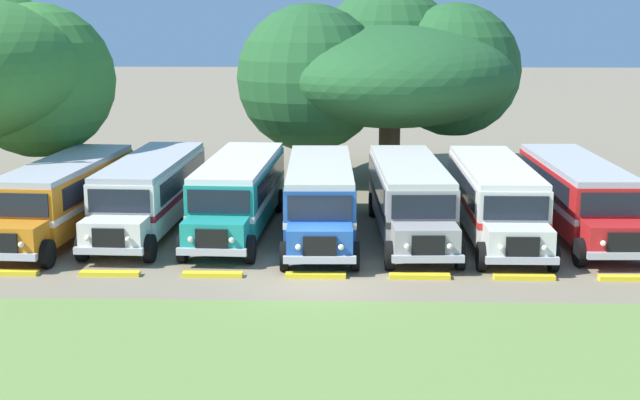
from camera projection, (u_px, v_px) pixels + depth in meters
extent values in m
plane|color=#84755B|center=(316.00, 278.00, 29.78)|extent=(220.00, 220.00, 0.00)
cube|color=olive|center=(305.00, 371.00, 22.16)|extent=(80.00, 10.83, 0.01)
cube|color=orange|center=(68.00, 193.00, 35.82)|extent=(3.15, 9.35, 2.10)
cube|color=white|center=(68.00, 197.00, 35.85)|extent=(3.18, 9.38, 0.24)
cube|color=black|center=(101.00, 180.00, 35.88)|extent=(0.61, 7.98, 0.80)
cube|color=black|center=(39.00, 178.00, 36.13)|extent=(0.61, 7.98, 0.80)
cube|color=#B2B2B7|center=(66.00, 164.00, 35.58)|extent=(3.06, 9.25, 0.22)
cube|color=orange|center=(11.00, 239.00, 30.77)|extent=(2.29, 1.55, 1.05)
cube|color=black|center=(1.00, 244.00, 30.04)|extent=(1.10, 0.18, 0.70)
cube|color=#B7B7BC|center=(2.00, 256.00, 30.09)|extent=(2.41, 0.37, 0.24)
cube|color=black|center=(17.00, 205.00, 31.21)|extent=(2.20, 0.22, 0.84)
cube|color=white|center=(107.00, 175.00, 40.34)|extent=(0.90, 0.12, 1.30)
sphere|color=#EAE5C6|center=(21.00, 245.00, 29.93)|extent=(0.20, 0.20, 0.20)
cylinder|color=black|center=(47.00, 254.00, 30.86)|extent=(0.35, 1.02, 1.00)
cylinder|color=black|center=(123.00, 203.00, 38.84)|extent=(0.35, 1.02, 1.00)
cylinder|color=black|center=(68.00, 202.00, 39.08)|extent=(0.35, 1.02, 1.00)
cube|color=silver|center=(152.00, 189.00, 36.50)|extent=(2.87, 9.29, 2.10)
cube|color=maroon|center=(152.00, 193.00, 36.54)|extent=(2.90, 9.31, 0.24)
cube|color=black|center=(185.00, 176.00, 36.60)|extent=(0.36, 8.00, 0.80)
cube|color=black|center=(123.00, 175.00, 36.78)|extent=(0.36, 8.00, 0.80)
cube|color=#B2B2B7|center=(151.00, 161.00, 36.26)|extent=(2.79, 9.19, 0.22)
cube|color=silver|center=(115.00, 234.00, 31.44)|extent=(2.25, 1.49, 1.05)
cube|color=black|center=(108.00, 239.00, 30.71)|extent=(1.10, 0.14, 0.70)
cube|color=#B7B7BC|center=(108.00, 251.00, 30.76)|extent=(2.41, 0.30, 0.24)
cube|color=black|center=(119.00, 201.00, 31.88)|extent=(2.20, 0.15, 0.84)
cube|color=maroon|center=(178.00, 172.00, 41.03)|extent=(0.90, 0.10, 1.30)
sphere|color=#EAE5C6|center=(128.00, 239.00, 30.61)|extent=(0.20, 0.20, 0.20)
sphere|color=#EAE5C6|center=(87.00, 239.00, 30.71)|extent=(0.20, 0.20, 0.20)
cylinder|color=black|center=(150.00, 248.00, 31.56)|extent=(0.32, 1.01, 1.00)
cylinder|color=black|center=(82.00, 247.00, 31.73)|extent=(0.32, 1.01, 1.00)
cylinder|color=black|center=(197.00, 200.00, 39.56)|extent=(0.32, 1.01, 1.00)
cylinder|color=black|center=(143.00, 199.00, 39.73)|extent=(0.32, 1.01, 1.00)
cube|color=teal|center=(240.00, 190.00, 36.38)|extent=(2.92, 9.30, 2.10)
cube|color=white|center=(240.00, 194.00, 36.42)|extent=(2.95, 9.33, 0.24)
cube|color=black|center=(272.00, 177.00, 36.48)|extent=(0.41, 7.99, 0.80)
cube|color=black|center=(210.00, 176.00, 36.67)|extent=(0.41, 7.99, 0.80)
cube|color=silver|center=(239.00, 161.00, 36.14)|extent=(2.83, 9.20, 0.22)
cube|color=teal|center=(215.00, 235.00, 31.32)|extent=(2.26, 1.50, 1.05)
cube|color=black|center=(211.00, 239.00, 30.60)|extent=(1.10, 0.15, 0.70)
cube|color=#B7B7BC|center=(211.00, 252.00, 30.65)|extent=(2.41, 0.31, 0.24)
cube|color=black|center=(218.00, 202.00, 31.76)|extent=(2.20, 0.16, 0.84)
cube|color=white|center=(256.00, 172.00, 40.91)|extent=(0.90, 0.10, 1.30)
sphere|color=#EAE5C6|center=(232.00, 240.00, 30.50)|extent=(0.20, 0.20, 0.20)
sphere|color=#EAE5C6|center=(191.00, 239.00, 30.60)|extent=(0.20, 0.20, 0.20)
cylinder|color=black|center=(251.00, 249.00, 31.44)|extent=(0.33, 1.01, 1.00)
cylinder|color=black|center=(182.00, 248.00, 31.62)|extent=(0.33, 1.01, 1.00)
cylinder|color=black|center=(279.00, 201.00, 39.44)|extent=(0.33, 1.01, 1.00)
cylinder|color=black|center=(224.00, 200.00, 39.62)|extent=(0.33, 1.01, 1.00)
cube|color=#23519E|center=(320.00, 195.00, 35.45)|extent=(2.75, 9.27, 2.10)
cube|color=silver|center=(320.00, 199.00, 35.49)|extent=(2.78, 9.29, 0.24)
cube|color=black|center=(352.00, 181.00, 35.64)|extent=(0.26, 8.00, 0.80)
cube|color=black|center=(288.00, 181.00, 35.65)|extent=(0.26, 8.00, 0.80)
cube|color=beige|center=(320.00, 166.00, 35.21)|extent=(2.67, 9.16, 0.22)
cube|color=#23519E|center=(320.00, 242.00, 30.38)|extent=(2.24, 1.46, 1.05)
cube|color=black|center=(320.00, 247.00, 29.65)|extent=(1.10, 0.13, 0.70)
cube|color=#B7B7BC|center=(320.00, 260.00, 29.70)|extent=(2.40, 0.27, 0.24)
cube|color=black|center=(320.00, 208.00, 30.82)|extent=(2.20, 0.12, 0.84)
cube|color=silver|center=(320.00, 176.00, 39.99)|extent=(0.90, 0.08, 1.30)
sphere|color=#EAE5C6|center=(341.00, 247.00, 29.60)|extent=(0.20, 0.20, 0.20)
sphere|color=#EAE5C6|center=(298.00, 247.00, 29.60)|extent=(0.20, 0.20, 0.20)
cylinder|color=black|center=(355.00, 256.00, 30.58)|extent=(0.31, 1.01, 1.00)
cylinder|color=black|center=(284.00, 256.00, 30.59)|extent=(0.31, 1.01, 1.00)
cylinder|color=black|center=(348.00, 205.00, 38.60)|extent=(0.31, 1.01, 1.00)
cylinder|color=black|center=(292.00, 205.00, 38.61)|extent=(0.31, 1.01, 1.00)
cube|color=#9E9993|center=(409.00, 194.00, 35.55)|extent=(2.89, 9.30, 2.10)
cube|color=#282828|center=(409.00, 198.00, 35.58)|extent=(2.92, 9.32, 0.24)
cube|color=black|center=(440.00, 180.00, 35.75)|extent=(0.38, 7.99, 0.80)
cube|color=black|center=(376.00, 180.00, 35.72)|extent=(0.38, 7.99, 0.80)
cube|color=beige|center=(409.00, 165.00, 35.31)|extent=(2.80, 9.19, 0.22)
cube|color=#9E9993|center=(425.00, 241.00, 30.47)|extent=(2.26, 1.49, 1.05)
cube|color=black|center=(428.00, 246.00, 29.74)|extent=(1.10, 0.15, 0.70)
cube|color=#B7B7BC|center=(428.00, 259.00, 29.79)|extent=(2.41, 0.30, 0.24)
cube|color=black|center=(424.00, 207.00, 30.91)|extent=(2.20, 0.15, 0.84)
cube|color=#282828|center=(397.00, 176.00, 40.09)|extent=(0.90, 0.10, 1.30)
sphere|color=#EAE5C6|center=(450.00, 246.00, 29.70)|extent=(0.20, 0.20, 0.20)
sphere|color=#EAE5C6|center=(407.00, 246.00, 29.68)|extent=(0.20, 0.20, 0.20)
cylinder|color=black|center=(460.00, 255.00, 30.69)|extent=(0.32, 1.01, 1.00)
cylinder|color=black|center=(389.00, 255.00, 30.66)|extent=(0.32, 1.01, 1.00)
cylinder|color=black|center=(429.00, 204.00, 38.71)|extent=(0.32, 1.01, 1.00)
cylinder|color=black|center=(372.00, 204.00, 38.68)|extent=(0.32, 1.01, 1.00)
cube|color=silver|center=(494.00, 195.00, 35.37)|extent=(2.52, 9.21, 2.10)
cube|color=red|center=(493.00, 199.00, 35.40)|extent=(2.55, 9.23, 0.24)
cube|color=black|center=(525.00, 181.00, 35.52)|extent=(0.06, 8.00, 0.80)
cube|color=black|center=(460.00, 181.00, 35.59)|extent=(0.06, 8.00, 0.80)
cube|color=silver|center=(495.00, 166.00, 35.13)|extent=(2.44, 9.11, 0.22)
cube|color=silver|center=(518.00, 242.00, 30.29)|extent=(2.20, 1.41, 1.05)
cube|color=black|center=(523.00, 247.00, 29.56)|extent=(1.10, 0.10, 0.70)
cube|color=#B7B7BC|center=(522.00, 260.00, 29.61)|extent=(2.40, 0.21, 0.24)
cube|color=black|center=(516.00, 208.00, 30.74)|extent=(2.20, 0.07, 0.84)
cube|color=red|center=(477.00, 176.00, 39.91)|extent=(0.90, 0.06, 1.30)
sphere|color=#EAE5C6|center=(545.00, 248.00, 29.50)|extent=(0.20, 0.20, 0.20)
sphere|color=#EAE5C6|center=(501.00, 248.00, 29.53)|extent=(0.20, 0.20, 0.20)
cylinder|color=black|center=(553.00, 257.00, 30.47)|extent=(0.28, 1.00, 1.00)
cylinder|color=black|center=(481.00, 257.00, 30.53)|extent=(0.28, 1.00, 1.00)
cylinder|color=black|center=(510.00, 205.00, 38.49)|extent=(0.28, 1.00, 1.00)
cylinder|color=black|center=(453.00, 205.00, 38.55)|extent=(0.28, 1.00, 1.00)
cube|color=red|center=(575.00, 192.00, 35.93)|extent=(2.76, 9.27, 2.10)
cube|color=white|center=(575.00, 196.00, 35.97)|extent=(2.79, 9.29, 0.24)
cube|color=black|center=(605.00, 178.00, 36.12)|extent=(0.27, 8.00, 0.80)
cube|color=black|center=(542.00, 178.00, 36.13)|extent=(0.27, 8.00, 0.80)
cube|color=#B2B2B7|center=(577.00, 163.00, 35.69)|extent=(2.68, 9.17, 0.22)
cube|color=red|center=(617.00, 238.00, 30.86)|extent=(2.24, 1.46, 1.05)
cube|color=black|center=(624.00, 243.00, 30.13)|extent=(1.10, 0.13, 0.70)
cube|color=#B7B7BC|center=(623.00, 256.00, 30.18)|extent=(2.40, 0.27, 0.24)
cube|color=black|center=(612.00, 205.00, 31.30)|extent=(2.20, 0.12, 0.84)
cube|color=white|center=(546.00, 174.00, 40.48)|extent=(0.90, 0.09, 1.30)
sphere|color=#EAE5C6|center=(603.00, 243.00, 30.08)|extent=(0.20, 0.20, 0.20)
cylinder|color=black|center=(580.00, 252.00, 31.07)|extent=(0.31, 1.01, 1.00)
cylinder|color=black|center=(582.00, 202.00, 39.08)|extent=(0.31, 1.01, 1.00)
cylinder|color=black|center=(527.00, 202.00, 39.09)|extent=(0.31, 1.01, 1.00)
cube|color=yellow|center=(8.00, 273.00, 30.15)|extent=(2.00, 0.36, 0.15)
cube|color=yellow|center=(110.00, 274.00, 30.05)|extent=(2.00, 0.36, 0.15)
cube|color=yellow|center=(212.00, 274.00, 29.95)|extent=(2.00, 0.36, 0.15)
cube|color=yellow|center=(316.00, 275.00, 29.86)|extent=(2.00, 0.36, 0.15)
cube|color=yellow|center=(420.00, 276.00, 29.76)|extent=(2.00, 0.36, 0.15)
cube|color=yellow|center=(524.00, 277.00, 29.66)|extent=(2.00, 0.36, 0.15)
cube|color=yellow|center=(630.00, 278.00, 29.56)|extent=(2.00, 0.36, 0.15)
cylinder|color=brown|center=(389.00, 147.00, 46.61)|extent=(1.10, 1.10, 3.45)
ellipsoid|color=#235628|center=(390.00, 76.00, 45.86)|extent=(12.53, 13.54, 5.09)
sphere|color=#235628|center=(454.00, 70.00, 47.11)|extent=(6.92, 6.92, 6.92)
sphere|color=#235628|center=(310.00, 78.00, 44.76)|extent=(7.28, 7.28, 7.28)
sphere|color=#235628|center=(388.00, 56.00, 48.50)|extent=(7.49, 7.49, 7.49)
sphere|color=#33702D|center=(38.00, 80.00, 39.99)|extent=(6.81, 6.81, 6.81)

